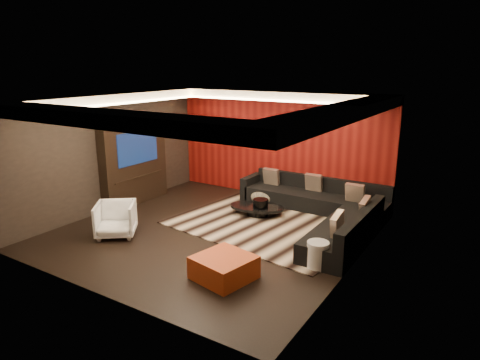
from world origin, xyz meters
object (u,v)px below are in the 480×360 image
Objects in this scene: armchair at (116,219)px; sectional_sofa at (324,210)px; drum_stool at (261,208)px; orange_ottoman at (224,267)px; coffee_table at (257,210)px; white_side_table at (318,255)px.

armchair is 0.22× the size of sectional_sofa.
drum_stool reaches higher than orange_ottoman.
sectional_sofa reaches higher than coffee_table.
coffee_table is 3.12m from orange_ottoman.
drum_stool reaches higher than coffee_table.
armchair reaches higher than coffee_table.
sectional_sofa is at bearing 108.99° from white_side_table.
coffee_table is 1.48× the size of orange_ottoman.
white_side_table is 4.17m from armchair.
coffee_table is at bearing 109.82° from orange_ottoman.
coffee_table is 2.84m from white_side_table.
coffee_table is at bearing -162.11° from sectional_sofa.
armchair is at bearing 173.67° from orange_ottoman.
white_side_table is at bearing -38.24° from coffee_table.
sectional_sofa is (-0.77, 2.23, 0.02)m from white_side_table.
white_side_table reaches higher than orange_ottoman.
sectional_sofa is (1.46, 0.47, 0.13)m from coffee_table.
white_side_table is at bearing -25.80° from armchair.
white_side_table is (2.23, -1.75, 0.11)m from coffee_table.
sectional_sofa is at bearing 21.33° from drum_stool.
armchair is (-2.91, 0.32, 0.17)m from orange_ottoman.
coffee_table is 0.17m from drum_stool.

